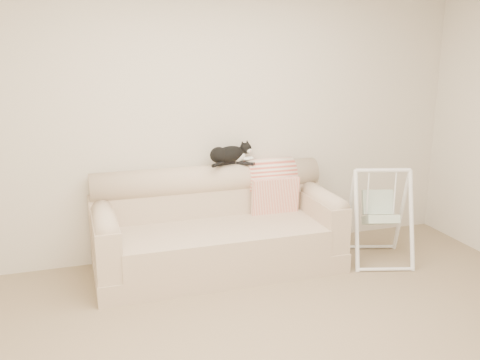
# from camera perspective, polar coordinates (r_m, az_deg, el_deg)

# --- Properties ---
(ground_plane) EXTENTS (5.00, 5.00, 0.00)m
(ground_plane) POSITION_cam_1_polar(r_m,az_deg,el_deg) (3.71, 5.66, -18.52)
(ground_plane) COLOR #7E6E55
(ground_plane) RESTS_ON ground
(room_shell) EXTENTS (5.04, 4.04, 2.60)m
(room_shell) POSITION_cam_1_polar(r_m,az_deg,el_deg) (3.15, 6.36, 5.45)
(room_shell) COLOR silver
(room_shell) RESTS_ON ground
(sofa) EXTENTS (2.20, 0.93, 0.90)m
(sofa) POSITION_cam_1_polar(r_m,az_deg,el_deg) (4.90, -2.57, -5.32)
(sofa) COLOR #C2A68C
(sofa) RESTS_ON ground
(remote_a) EXTENTS (0.19, 0.09, 0.03)m
(remote_a) POSITION_cam_1_polar(r_m,az_deg,el_deg) (5.01, -1.51, 1.81)
(remote_a) COLOR black
(remote_a) RESTS_ON sofa
(remote_b) EXTENTS (0.16, 0.15, 0.02)m
(remote_b) POSITION_cam_1_polar(r_m,az_deg,el_deg) (5.03, 0.61, 1.82)
(remote_b) COLOR black
(remote_b) RESTS_ON sofa
(tuxedo_cat) EXTENTS (0.48, 0.35, 0.20)m
(tuxedo_cat) POSITION_cam_1_polar(r_m,az_deg,el_deg) (5.00, -1.12, 2.78)
(tuxedo_cat) COLOR black
(tuxedo_cat) RESTS_ON sofa
(throw_blanket) EXTENTS (0.47, 0.38, 0.58)m
(throw_blanket) POSITION_cam_1_polar(r_m,az_deg,el_deg) (5.18, 3.22, 0.11)
(throw_blanket) COLOR #D85544
(throw_blanket) RESTS_ON sofa
(baby_swing) EXTENTS (0.68, 0.71, 0.90)m
(baby_swing) POSITION_cam_1_polar(r_m,az_deg,el_deg) (5.17, 14.67, -3.59)
(baby_swing) COLOR white
(baby_swing) RESTS_ON ground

